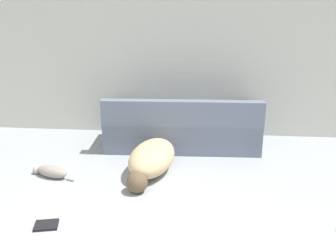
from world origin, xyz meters
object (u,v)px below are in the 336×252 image
couch (182,130)px  dog (151,159)px  cat (51,171)px  book_black (46,225)px

couch → dog: 0.93m
couch → cat: 1.84m
couch → cat: size_ratio=3.75×
dog → cat: size_ratio=2.35×
dog → book_black: bearing=-23.7°
dog → cat: 1.18m
couch → book_black: (-1.13, -2.06, -0.24)m
dog → cat: (-1.16, -0.21, -0.11)m
cat → book_black: size_ratio=2.34×
couch → cat: (-1.47, -1.08, -0.19)m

